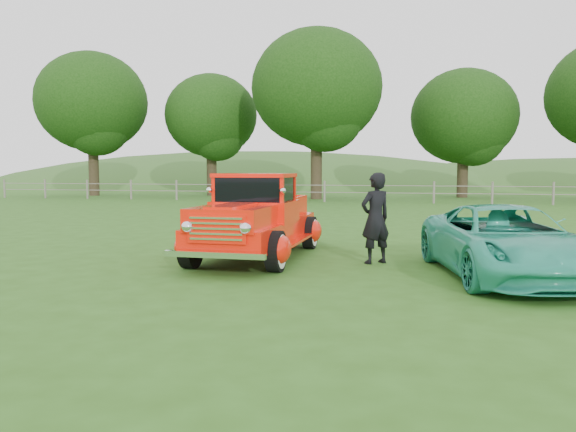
% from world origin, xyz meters
% --- Properties ---
extents(ground, '(140.00, 140.00, 0.00)m').
position_xyz_m(ground, '(0.00, 0.00, 0.00)').
color(ground, '#2A5316').
rests_on(ground, ground).
extents(distant_hills, '(116.00, 60.00, 18.00)m').
position_xyz_m(distant_hills, '(-4.08, 59.46, -4.55)').
color(distant_hills, '#295720').
rests_on(distant_hills, ground).
extents(fence_line, '(48.00, 0.12, 1.20)m').
position_xyz_m(fence_line, '(0.00, 22.00, 0.60)').
color(fence_line, slate).
rests_on(fence_line, ground).
extents(tree_far_west, '(7.60, 7.60, 9.93)m').
position_xyz_m(tree_far_west, '(-20.00, 26.00, 6.49)').
color(tree_far_west, black).
rests_on(tree_far_west, ground).
extents(tree_mid_west, '(6.40, 6.40, 8.46)m').
position_xyz_m(tree_mid_west, '(-12.00, 28.00, 5.55)').
color(tree_mid_west, black).
rests_on(tree_mid_west, ground).
extents(tree_near_west, '(8.00, 8.00, 10.42)m').
position_xyz_m(tree_near_west, '(-4.00, 25.00, 6.80)').
color(tree_near_west, black).
rests_on(tree_near_west, ground).
extents(tree_near_east, '(6.80, 6.80, 8.33)m').
position_xyz_m(tree_near_east, '(5.00, 29.00, 5.25)').
color(tree_near_east, black).
rests_on(tree_near_east, ground).
extents(red_pickup, '(2.27, 5.01, 1.78)m').
position_xyz_m(red_pickup, '(-1.23, 1.93, 0.80)').
color(red_pickup, black).
rests_on(red_pickup, ground).
extents(teal_sedan, '(2.94, 4.82, 1.25)m').
position_xyz_m(teal_sedan, '(3.56, 0.78, 0.62)').
color(teal_sedan, teal).
rests_on(teal_sedan, ground).
extents(man, '(0.78, 0.75, 1.80)m').
position_xyz_m(man, '(1.27, 1.75, 0.90)').
color(man, black).
rests_on(man, ground).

